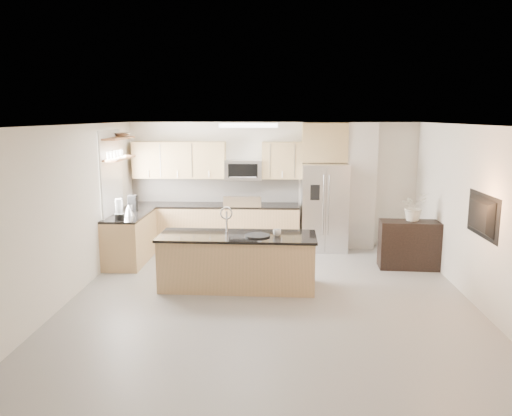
{
  "coord_description": "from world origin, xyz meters",
  "views": [
    {
      "loc": [
        0.1,
        -7.2,
        2.73
      ],
      "look_at": [
        -0.27,
        1.3,
        1.15
      ],
      "focal_mm": 35.0,
      "sensor_mm": 36.0,
      "label": 1
    }
  ],
  "objects_px": {
    "range": "(243,226)",
    "blender": "(119,211)",
    "television": "(477,215)",
    "refrigerator": "(324,207)",
    "island": "(237,261)",
    "coffee_maker": "(133,203)",
    "bowl": "(122,134)",
    "flower_vase": "(414,200)",
    "credenza": "(410,245)",
    "platter": "(257,236)",
    "cup": "(277,233)",
    "kettle": "(129,210)",
    "microwave": "(244,170)"
  },
  "relations": [
    {
      "from": "kettle",
      "to": "bowl",
      "type": "xyz_separation_m",
      "value": [
        -0.23,
        0.55,
        1.36
      ]
    },
    {
      "from": "coffee_maker",
      "to": "flower_vase",
      "type": "height_order",
      "value": "flower_vase"
    },
    {
      "from": "refrigerator",
      "to": "flower_vase",
      "type": "distance_m",
      "value": 1.93
    },
    {
      "from": "microwave",
      "to": "refrigerator",
      "type": "bearing_deg",
      "value": -5.86
    },
    {
      "from": "blender",
      "to": "coffee_maker",
      "type": "height_order",
      "value": "blender"
    },
    {
      "from": "refrigerator",
      "to": "credenza",
      "type": "relative_size",
      "value": 1.64
    },
    {
      "from": "platter",
      "to": "coffee_maker",
      "type": "height_order",
      "value": "coffee_maker"
    },
    {
      "from": "island",
      "to": "coffee_maker",
      "type": "xyz_separation_m",
      "value": [
        -2.17,
        1.68,
        0.63
      ]
    },
    {
      "from": "range",
      "to": "cup",
      "type": "relative_size",
      "value": 8.61
    },
    {
      "from": "island",
      "to": "blender",
      "type": "distance_m",
      "value": 2.38
    },
    {
      "from": "platter",
      "to": "island",
      "type": "bearing_deg",
      "value": 165.47
    },
    {
      "from": "microwave",
      "to": "coffee_maker",
      "type": "distance_m",
      "value": 2.34
    },
    {
      "from": "coffee_maker",
      "to": "television",
      "type": "xyz_separation_m",
      "value": [
        5.6,
        -2.37,
        0.29
      ]
    },
    {
      "from": "range",
      "to": "coffee_maker",
      "type": "xyz_separation_m",
      "value": [
        -2.09,
        -0.75,
        0.59
      ]
    },
    {
      "from": "coffee_maker",
      "to": "flower_vase",
      "type": "relative_size",
      "value": 0.39
    },
    {
      "from": "refrigerator",
      "to": "island",
      "type": "height_order",
      "value": "refrigerator"
    },
    {
      "from": "range",
      "to": "island",
      "type": "height_order",
      "value": "island"
    },
    {
      "from": "range",
      "to": "cup",
      "type": "height_order",
      "value": "range"
    },
    {
      "from": "credenza",
      "to": "platter",
      "type": "height_order",
      "value": "platter"
    },
    {
      "from": "range",
      "to": "television",
      "type": "height_order",
      "value": "television"
    },
    {
      "from": "range",
      "to": "refrigerator",
      "type": "relative_size",
      "value": 0.64
    },
    {
      "from": "platter",
      "to": "kettle",
      "type": "height_order",
      "value": "kettle"
    },
    {
      "from": "microwave",
      "to": "credenza",
      "type": "relative_size",
      "value": 0.7
    },
    {
      "from": "refrigerator",
      "to": "cup",
      "type": "distance_m",
      "value": 2.6
    },
    {
      "from": "kettle",
      "to": "television",
      "type": "distance_m",
      "value": 5.86
    },
    {
      "from": "flower_vase",
      "to": "island",
      "type": "bearing_deg",
      "value": -158.5
    },
    {
      "from": "television",
      "to": "flower_vase",
      "type": "bearing_deg",
      "value": 10.69
    },
    {
      "from": "coffee_maker",
      "to": "bowl",
      "type": "xyz_separation_m",
      "value": [
        -0.16,
        0.06,
        1.32
      ]
    },
    {
      "from": "microwave",
      "to": "platter",
      "type": "xyz_separation_m",
      "value": [
        0.39,
        -2.64,
        -0.75
      ]
    },
    {
      "from": "refrigerator",
      "to": "coffee_maker",
      "type": "height_order",
      "value": "refrigerator"
    },
    {
      "from": "cup",
      "to": "blender",
      "type": "distance_m",
      "value": 2.9
    },
    {
      "from": "kettle",
      "to": "bowl",
      "type": "relative_size",
      "value": 0.64
    },
    {
      "from": "microwave",
      "to": "kettle",
      "type": "distance_m",
      "value": 2.51
    },
    {
      "from": "refrigerator",
      "to": "credenza",
      "type": "distance_m",
      "value": 1.95
    },
    {
      "from": "cup",
      "to": "flower_vase",
      "type": "xyz_separation_m",
      "value": [
        2.45,
        1.25,
        0.34
      ]
    },
    {
      "from": "refrigerator",
      "to": "island",
      "type": "bearing_deg",
      "value": -123.69
    },
    {
      "from": "island",
      "to": "platter",
      "type": "height_order",
      "value": "island"
    },
    {
      "from": "cup",
      "to": "blender",
      "type": "xyz_separation_m",
      "value": [
        -2.78,
        0.83,
        0.17
      ]
    },
    {
      "from": "range",
      "to": "television",
      "type": "relative_size",
      "value": 1.06
    },
    {
      "from": "range",
      "to": "cup",
      "type": "bearing_deg",
      "value": -74.07
    },
    {
      "from": "blender",
      "to": "kettle",
      "type": "height_order",
      "value": "blender"
    },
    {
      "from": "credenza",
      "to": "coffee_maker",
      "type": "height_order",
      "value": "coffee_maker"
    },
    {
      "from": "island",
      "to": "range",
      "type": "bearing_deg",
      "value": 92.9
    },
    {
      "from": "kettle",
      "to": "platter",
      "type": "bearing_deg",
      "value": -27.8
    },
    {
      "from": "microwave",
      "to": "television",
      "type": "height_order",
      "value": "microwave"
    },
    {
      "from": "range",
      "to": "platter",
      "type": "bearing_deg",
      "value": -81.1
    },
    {
      "from": "range",
      "to": "blender",
      "type": "distance_m",
      "value": 2.71
    },
    {
      "from": "refrigerator",
      "to": "television",
      "type": "xyz_separation_m",
      "value": [
        1.85,
        -3.07,
        0.46
      ]
    },
    {
      "from": "cup",
      "to": "range",
      "type": "bearing_deg",
      "value": 105.93
    },
    {
      "from": "platter",
      "to": "blender",
      "type": "relative_size",
      "value": 1.06
    }
  ]
}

